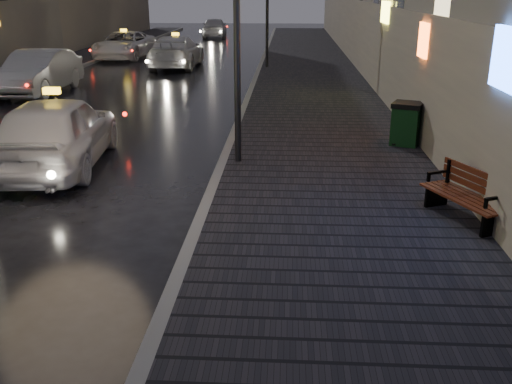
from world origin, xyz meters
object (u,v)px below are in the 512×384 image
lamp_near (237,2)px  taxi_mid (176,52)px  taxi_near (57,131)px  bench (468,195)px  trash_bin (406,123)px  car_left_mid (38,72)px  car_far (215,27)px  taxi_far (125,45)px

lamp_near → taxi_mid: size_ratio=0.99×
taxi_near → taxi_mid: taxi_near is taller
bench → trash_bin: 4.79m
lamp_near → bench: lamp_near is taller
car_left_mid → car_far: size_ratio=1.06×
trash_bin → car_left_mid: (-12.23, 7.30, 0.12)m
bench → car_left_mid: size_ratio=0.36×
taxi_near → taxi_far: size_ratio=0.91×
taxi_near → taxi_mid: (-0.56, 16.76, -0.04)m
bench → taxi_near: taxi_near is taller
bench → taxi_mid: (-8.59, 19.70, 0.21)m
taxi_far → car_far: 14.85m
car_far → car_left_mid: bearing=78.0°
taxi_far → car_far: car_far is taller
trash_bin → taxi_mid: 17.15m
bench → lamp_near: bearing=117.5°
taxi_near → taxi_far: taxi_near is taller
bench → car_far: size_ratio=0.38×
lamp_near → bench: bearing=-37.7°
car_far → trash_bin: bearing=100.4°
bench → taxi_near: bearing=135.1°
trash_bin → car_left_mid: bearing=171.4°
lamp_near → trash_bin: 5.12m
lamp_near → car_far: bearing=98.1°
taxi_near → bench: bearing=154.1°
taxi_far → car_far: size_ratio=1.16×
trash_bin → taxi_near: (-7.91, -1.85, 0.14)m
taxi_far → car_left_mid: bearing=-86.5°
trash_bin → taxi_mid: (-8.48, 14.91, 0.10)m
taxi_mid → taxi_far: size_ratio=1.01×
taxi_near → car_far: bearing=-94.2°
taxi_near → taxi_mid: bearing=-93.8°
taxi_near → taxi_far: bearing=-84.1°
taxi_near → car_left_mid: (-4.32, 9.15, -0.02)m
taxi_far → car_far: (3.24, 14.49, 0.04)m
taxi_far → taxi_mid: bearing=-41.7°
car_left_mid → bench: bearing=-43.5°
car_left_mid → taxi_far: 11.36m
car_left_mid → taxi_mid: (3.75, 7.61, -0.02)m
bench → taxi_far: size_ratio=0.33×
taxi_near → car_left_mid: bearing=-70.5°
bench → taxi_far: (-12.23, 23.45, 0.16)m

